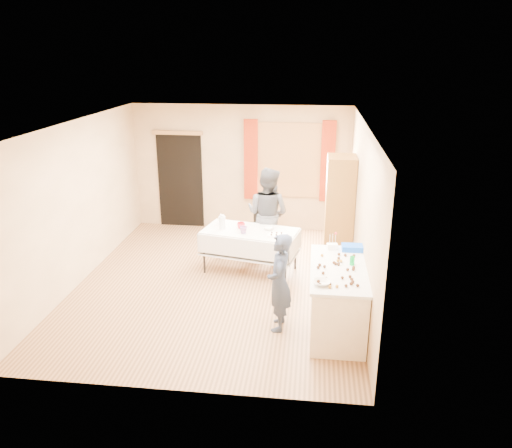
# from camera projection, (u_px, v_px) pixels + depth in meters

# --- Properties ---
(floor) EXTENTS (4.50, 5.50, 0.02)m
(floor) POSITION_uv_depth(u_px,v_px,m) (218.00, 284.00, 8.22)
(floor) COLOR #9E7047
(floor) RESTS_ON ground
(ceiling) EXTENTS (4.50, 5.50, 0.02)m
(ceiling) POSITION_uv_depth(u_px,v_px,m) (213.00, 123.00, 7.35)
(ceiling) COLOR white
(ceiling) RESTS_ON floor
(wall_back) EXTENTS (4.50, 0.02, 2.60)m
(wall_back) POSITION_uv_depth(u_px,v_px,m) (241.00, 168.00, 10.37)
(wall_back) COLOR tan
(wall_back) RESTS_ON floor
(wall_front) EXTENTS (4.50, 0.02, 2.60)m
(wall_front) POSITION_uv_depth(u_px,v_px,m) (164.00, 287.00, 5.20)
(wall_front) COLOR tan
(wall_front) RESTS_ON floor
(wall_left) EXTENTS (0.02, 5.50, 2.60)m
(wall_left) POSITION_uv_depth(u_px,v_px,m) (78.00, 203.00, 8.04)
(wall_left) COLOR tan
(wall_left) RESTS_ON floor
(wall_right) EXTENTS (0.02, 5.50, 2.60)m
(wall_right) POSITION_uv_depth(u_px,v_px,m) (362.00, 213.00, 7.54)
(wall_right) COLOR tan
(wall_right) RESTS_ON floor
(window_frame) EXTENTS (1.32, 0.06, 1.52)m
(window_frame) POSITION_uv_depth(u_px,v_px,m) (289.00, 160.00, 10.16)
(window_frame) COLOR olive
(window_frame) RESTS_ON wall_back
(window_pane) EXTENTS (1.20, 0.02, 1.40)m
(window_pane) POSITION_uv_depth(u_px,v_px,m) (289.00, 160.00, 10.15)
(window_pane) COLOR white
(window_pane) RESTS_ON wall_back
(curtain_left) EXTENTS (0.28, 0.06, 1.65)m
(curtain_left) POSITION_uv_depth(u_px,v_px,m) (251.00, 160.00, 10.20)
(curtain_left) COLOR maroon
(curtain_left) RESTS_ON wall_back
(curtain_right) EXTENTS (0.28, 0.06, 1.65)m
(curtain_right) POSITION_uv_depth(u_px,v_px,m) (328.00, 162.00, 10.03)
(curtain_right) COLOR maroon
(curtain_right) RESTS_ON wall_back
(doorway) EXTENTS (0.95, 0.04, 2.00)m
(doorway) POSITION_uv_depth(u_px,v_px,m) (180.00, 181.00, 10.59)
(doorway) COLOR black
(doorway) RESTS_ON floor
(door_lintel) EXTENTS (1.05, 0.06, 0.08)m
(door_lintel) POSITION_uv_depth(u_px,v_px,m) (178.00, 133.00, 10.22)
(door_lintel) COLOR olive
(door_lintel) RESTS_ON wall_back
(cabinet) EXTENTS (0.50, 0.60, 1.90)m
(cabinet) POSITION_uv_depth(u_px,v_px,m) (339.00, 209.00, 8.91)
(cabinet) COLOR brown
(cabinet) RESTS_ON floor
(counter) EXTENTS (0.76, 1.59, 0.91)m
(counter) POSITION_uv_depth(u_px,v_px,m) (337.00, 298.00, 6.75)
(counter) COLOR beige
(counter) RESTS_ON floor
(party_table) EXTENTS (1.73, 1.13, 0.75)m
(party_table) POSITION_uv_depth(u_px,v_px,m) (250.00, 247.00, 8.53)
(party_table) COLOR black
(party_table) RESTS_ON floor
(chair) EXTENTS (0.49, 0.49, 1.03)m
(chair) POSITION_uv_depth(u_px,v_px,m) (265.00, 233.00, 9.57)
(chair) COLOR black
(chair) RESTS_ON floor
(girl) EXTENTS (0.51, 0.34, 1.38)m
(girl) POSITION_uv_depth(u_px,v_px,m) (279.00, 282.00, 6.69)
(girl) COLOR #212A42
(girl) RESTS_ON floor
(woman) EXTENTS (1.29, 1.24, 1.69)m
(woman) POSITION_uv_depth(u_px,v_px,m) (268.00, 214.00, 8.95)
(woman) COLOR black
(woman) RESTS_ON floor
(soda_can) EXTENTS (0.08, 0.08, 0.12)m
(soda_can) POSITION_uv_depth(u_px,v_px,m) (352.00, 261.00, 6.67)
(soda_can) COLOR #049831
(soda_can) RESTS_ON counter
(mixing_bowl) EXTENTS (0.23, 0.23, 0.05)m
(mixing_bowl) POSITION_uv_depth(u_px,v_px,m) (322.00, 283.00, 6.13)
(mixing_bowl) COLOR white
(mixing_bowl) RESTS_ON counter
(foam_block) EXTENTS (0.16, 0.12, 0.08)m
(foam_block) POSITION_uv_depth(u_px,v_px,m) (332.00, 246.00, 7.20)
(foam_block) COLOR white
(foam_block) RESTS_ON counter
(blue_basket) EXTENTS (0.31, 0.21, 0.08)m
(blue_basket) POSITION_uv_depth(u_px,v_px,m) (352.00, 248.00, 7.16)
(blue_basket) COLOR blue
(blue_basket) RESTS_ON counter
(pitcher) EXTENTS (0.14, 0.14, 0.22)m
(pitcher) POSITION_uv_depth(u_px,v_px,m) (222.00, 223.00, 8.46)
(pitcher) COLOR silver
(pitcher) RESTS_ON party_table
(cup_red) EXTENTS (0.17, 0.17, 0.11)m
(cup_red) POSITION_uv_depth(u_px,v_px,m) (241.00, 226.00, 8.49)
(cup_red) COLOR red
(cup_red) RESTS_ON party_table
(cup_rainbow) EXTENTS (0.21, 0.21, 0.12)m
(cup_rainbow) POSITION_uv_depth(u_px,v_px,m) (243.00, 230.00, 8.27)
(cup_rainbow) COLOR red
(cup_rainbow) RESTS_ON party_table
(small_bowl) EXTENTS (0.24, 0.24, 0.05)m
(small_bowl) POSITION_uv_depth(u_px,v_px,m) (268.00, 228.00, 8.44)
(small_bowl) COLOR white
(small_bowl) RESTS_ON party_table
(pastry_tray) EXTENTS (0.30, 0.23, 0.02)m
(pastry_tray) POSITION_uv_depth(u_px,v_px,m) (276.00, 235.00, 8.18)
(pastry_tray) COLOR white
(pastry_tray) RESTS_ON party_table
(bottle) EXTENTS (0.09, 0.09, 0.17)m
(bottle) POSITION_uv_depth(u_px,v_px,m) (221.00, 219.00, 8.73)
(bottle) COLOR white
(bottle) RESTS_ON party_table
(cake_balls) EXTENTS (0.54, 1.08, 0.04)m
(cake_balls) POSITION_uv_depth(u_px,v_px,m) (338.00, 271.00, 6.46)
(cake_balls) COLOR #3F2314
(cake_balls) RESTS_ON counter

